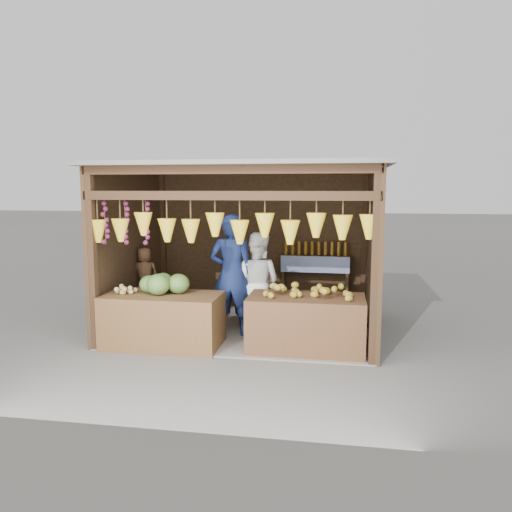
{
  "coord_description": "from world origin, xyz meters",
  "views": [
    {
      "loc": [
        1.47,
        -7.88,
        2.29
      ],
      "look_at": [
        0.17,
        -0.1,
        1.22
      ],
      "focal_mm": 35.0,
      "sensor_mm": 36.0,
      "label": 1
    }
  ],
  "objects_px": {
    "counter_left": "(163,320)",
    "man_standing": "(232,275)",
    "counter_right": "(306,324)",
    "vendor_seated": "(145,275)",
    "woman_standing": "(257,283)"
  },
  "relations": [
    {
      "from": "woman_standing",
      "to": "vendor_seated",
      "type": "relative_size",
      "value": 1.67
    },
    {
      "from": "counter_left",
      "to": "man_standing",
      "type": "relative_size",
      "value": 0.88
    },
    {
      "from": "woman_standing",
      "to": "counter_right",
      "type": "bearing_deg",
      "value": 152.3
    },
    {
      "from": "counter_left",
      "to": "vendor_seated",
      "type": "distance_m",
      "value": 1.56
    },
    {
      "from": "counter_right",
      "to": "vendor_seated",
      "type": "relative_size",
      "value": 1.69
    },
    {
      "from": "counter_right",
      "to": "man_standing",
      "type": "relative_size",
      "value": 0.85
    },
    {
      "from": "man_standing",
      "to": "woman_standing",
      "type": "xyz_separation_m",
      "value": [
        0.36,
        0.2,
        -0.15
      ]
    },
    {
      "from": "man_standing",
      "to": "vendor_seated",
      "type": "bearing_deg",
      "value": -19.95
    },
    {
      "from": "counter_left",
      "to": "man_standing",
      "type": "xyz_separation_m",
      "value": [
        0.88,
        0.69,
        0.57
      ]
    },
    {
      "from": "woman_standing",
      "to": "man_standing",
      "type": "bearing_deg",
      "value": 44.23
    },
    {
      "from": "counter_left",
      "to": "counter_right",
      "type": "relative_size",
      "value": 1.03
    },
    {
      "from": "counter_right",
      "to": "woman_standing",
      "type": "bearing_deg",
      "value": 137.5
    },
    {
      "from": "counter_left",
      "to": "woman_standing",
      "type": "distance_m",
      "value": 1.58
    },
    {
      "from": "counter_left",
      "to": "woman_standing",
      "type": "relative_size",
      "value": 1.04
    },
    {
      "from": "man_standing",
      "to": "counter_left",
      "type": "bearing_deg",
      "value": 38.12
    }
  ]
}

